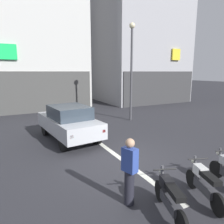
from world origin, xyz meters
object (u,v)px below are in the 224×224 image
Objects in this scene: car_silver_crossing_near at (69,122)px; motorcycle_white_row_left_mid at (204,183)px; street_lamp at (132,62)px; person_by_motorcycles at (130,171)px; motorcycle_black_row_leftmost at (170,197)px.

motorcycle_white_row_left_mid is (1.66, -6.15, -0.43)m from car_silver_crossing_near.
motorcycle_white_row_left_mid is at bearing -110.57° from street_lamp.
motorcycle_white_row_left_mid is (-3.09, -8.24, -3.33)m from street_lamp.
street_lamp reaches higher than person_by_motorcycles.
motorcycle_black_row_leftmost and motorcycle_white_row_left_mid have the same top height.
motorcycle_black_row_leftmost is at bearing -85.46° from car_silver_crossing_near.
motorcycle_white_row_left_mid is 1.92m from person_by_motorcycles.
motorcycle_white_row_left_mid is at bearing 2.62° from motorcycle_black_row_leftmost.
car_silver_crossing_near reaches higher than motorcycle_black_row_leftmost.
street_lamp is 9.90m from motorcycle_black_row_leftmost.
car_silver_crossing_near is 2.66× the size of motorcycle_black_row_leftmost.
person_by_motorcycles reaches higher than motorcycle_black_row_leftmost.
motorcycle_black_row_leftmost is 0.96× the size of person_by_motorcycles.
motorcycle_white_row_left_mid is at bearing -22.44° from person_by_motorcycles.
car_silver_crossing_near is 6.24m from motorcycle_black_row_leftmost.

